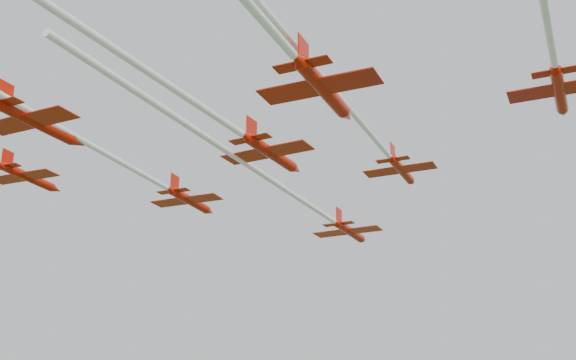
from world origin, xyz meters
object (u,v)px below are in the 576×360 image
at_px(jet_lead, 300,199).
at_px(jet_row2_left, 119,161).
at_px(jet_row4_right, 276,35).
at_px(jet_row3_mid, 189,99).
at_px(jet_row2_right, 358,120).

height_order(jet_lead, jet_row2_left, jet_row2_left).
xyz_separation_m(jet_lead, jet_row2_left, (-12.07, -19.38, 0.26)).
bearing_deg(jet_row4_right, jet_lead, 110.66).
xyz_separation_m(jet_row2_left, jet_row3_mid, (15.00, -9.52, -0.07)).
distance_m(jet_row2_right, jet_row3_mid, 15.71).
distance_m(jet_row2_left, jet_row4_right, 33.57).
bearing_deg(jet_row2_left, jet_row3_mid, -35.60).
distance_m(jet_lead, jet_row3_mid, 29.05).
relative_size(jet_lead, jet_row2_right, 1.17).
height_order(jet_lead, jet_row3_mid, jet_row3_mid).
distance_m(jet_row2_left, jet_row3_mid, 17.77).
distance_m(jet_lead, jet_row4_right, 41.18).
height_order(jet_row2_left, jet_row4_right, jet_row2_left).
xyz_separation_m(jet_row3_mid, jet_row4_right, (12.86, -9.10, -1.95)).
bearing_deg(jet_row2_left, jet_row4_right, -36.95).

